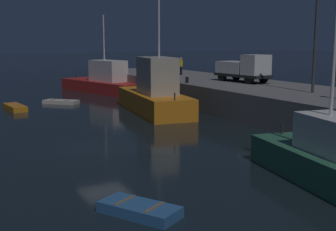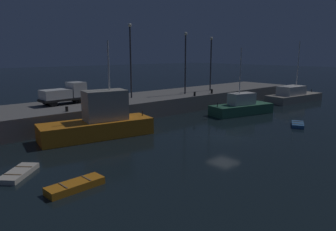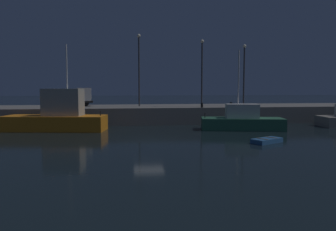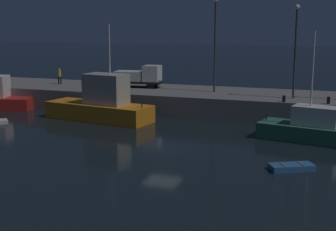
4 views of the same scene
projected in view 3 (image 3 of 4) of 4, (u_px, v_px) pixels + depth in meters
ground_plane at (149, 141)px, 26.59m from camera, size 320.00×320.00×0.00m
pier_quay at (140, 114)px, 41.34m from camera, size 59.74×8.83×2.02m
fishing_trawler_red at (242, 121)px, 33.42m from camera, size 8.78×4.42×8.25m
fishing_boat_blue at (58, 117)px, 32.71m from camera, size 10.53×4.81×8.71m
dinghy_red_small at (267, 141)px, 25.53m from camera, size 2.90×2.30×0.40m
lamp_post_west at (139, 65)px, 40.89m from camera, size 0.44×0.44×9.13m
lamp_post_east at (202, 68)px, 40.29m from camera, size 0.44×0.44×8.35m
lamp_post_central at (244, 70)px, 41.51m from camera, size 0.44×0.44×7.90m
utility_truck at (73, 97)px, 40.83m from camera, size 5.35×2.38×2.34m
bollard_west at (202, 105)px, 38.23m from camera, size 0.28×0.28×0.56m
bollard_central at (231, 105)px, 38.97m from camera, size 0.28×0.28×0.62m
bollard_east at (51, 106)px, 36.18m from camera, size 0.28×0.28×0.49m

